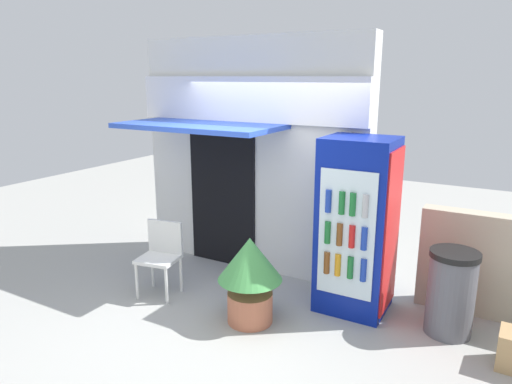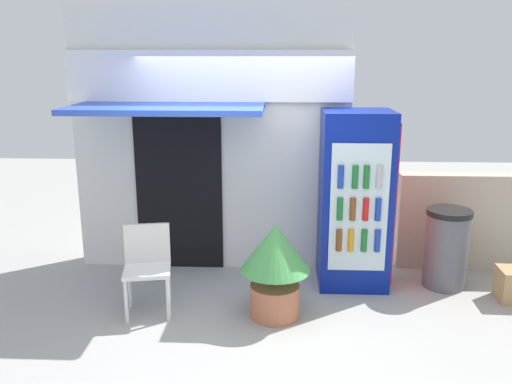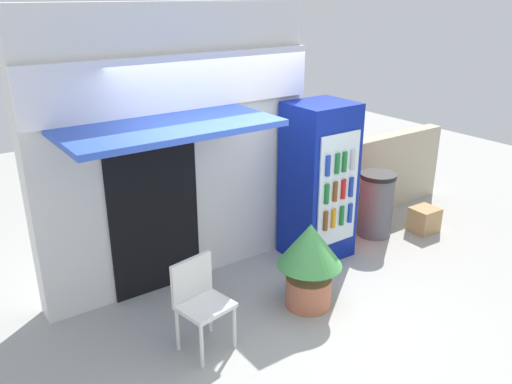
{
  "view_description": "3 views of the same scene",
  "coord_description": "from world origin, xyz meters",
  "px_view_note": "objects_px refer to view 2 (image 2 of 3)",
  "views": [
    {
      "loc": [
        2.6,
        -3.81,
        2.57
      ],
      "look_at": [
        0.22,
        0.4,
        1.35
      ],
      "focal_mm": 32.43,
      "sensor_mm": 36.0,
      "label": 1
    },
    {
      "loc": [
        0.36,
        -4.76,
        2.53
      ],
      "look_at": [
        0.13,
        0.39,
        1.19
      ],
      "focal_mm": 37.48,
      "sensor_mm": 36.0,
      "label": 2
    },
    {
      "loc": [
        -2.9,
        -3.51,
        3.15
      ],
      "look_at": [
        0.02,
        0.62,
        1.2
      ],
      "focal_mm": 36.48,
      "sensor_mm": 36.0,
      "label": 3
    }
  ],
  "objects_px": {
    "plastic_chair": "(147,262)",
    "potted_plant_near_shop": "(275,262)",
    "drink_cooler": "(355,200)",
    "trash_bin": "(446,248)"
  },
  "relations": [
    {
      "from": "drink_cooler",
      "to": "plastic_chair",
      "type": "bearing_deg",
      "value": -160.03
    },
    {
      "from": "potted_plant_near_shop",
      "to": "trash_bin",
      "type": "xyz_separation_m",
      "value": [
        1.88,
        0.8,
        -0.12
      ]
    },
    {
      "from": "plastic_chair",
      "to": "potted_plant_near_shop",
      "type": "relative_size",
      "value": 0.93
    },
    {
      "from": "plastic_chair",
      "to": "potted_plant_near_shop",
      "type": "xyz_separation_m",
      "value": [
        1.27,
        -0.07,
        0.05
      ]
    },
    {
      "from": "plastic_chair",
      "to": "potted_plant_near_shop",
      "type": "distance_m",
      "value": 1.27
    },
    {
      "from": "plastic_chair",
      "to": "drink_cooler",
      "type": "bearing_deg",
      "value": 19.97
    },
    {
      "from": "drink_cooler",
      "to": "potted_plant_near_shop",
      "type": "bearing_deg",
      "value": -135.62
    },
    {
      "from": "drink_cooler",
      "to": "plastic_chair",
      "type": "relative_size",
      "value": 2.2
    },
    {
      "from": "drink_cooler",
      "to": "trash_bin",
      "type": "relative_size",
      "value": 2.19
    },
    {
      "from": "drink_cooler",
      "to": "potted_plant_near_shop",
      "type": "height_order",
      "value": "drink_cooler"
    }
  ]
}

